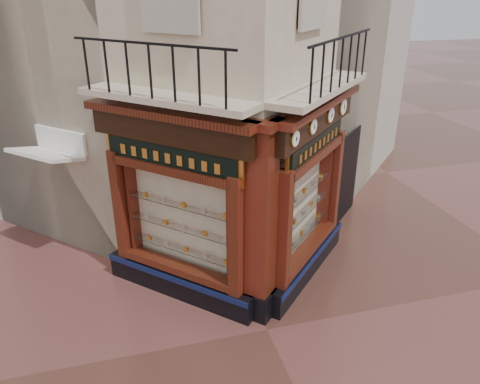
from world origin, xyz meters
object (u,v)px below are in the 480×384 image
object	(u,v)px
signboard_left	(170,157)
corner_pilaster	(261,228)
signboard_right	(317,144)
clock_b	(313,127)
awning	(64,258)
clock_c	(330,115)
clock_a	(295,138)
clock_d	(343,106)

from	to	relation	value
signboard_left	corner_pilaster	bearing A→B (deg)	-169.75
corner_pilaster	signboard_right	size ratio (longest dim) A/B	1.96
clock_b	awning	distance (m)	6.75
clock_c	corner_pilaster	bearing A→B (deg)	168.59
signboard_right	awning	bearing A→B (deg)	112.88
clock_a	awning	world-z (taller)	clock_a
clock_c	clock_d	distance (m)	0.78
corner_pilaster	clock_a	distance (m)	1.76
clock_d	signboard_right	xyz separation A→B (m)	(-0.89, -0.73, -0.52)
clock_d	awning	bearing A→B (deg)	121.99
signboard_left	clock_c	bearing A→B (deg)	-131.82
clock_b	signboard_left	size ratio (longest dim) A/B	0.14
clock_a	clock_b	xyz separation A→B (m)	(0.58, 0.58, -0.00)
clock_d	signboard_left	xyz separation A→B (m)	(-3.81, -0.73, -0.52)
clock_d	corner_pilaster	bearing A→B (deg)	171.62
corner_pilaster	clock_c	distance (m)	2.73
clock_c	awning	size ratio (longest dim) A/B	0.22
corner_pilaster	signboard_left	world-z (taller)	corner_pilaster
clock_b	corner_pilaster	bearing A→B (deg)	160.05
clock_d	signboard_left	world-z (taller)	clock_d
clock_c	signboard_left	world-z (taller)	clock_c
signboard_right	clock_b	bearing A→B (deg)	-169.09
clock_a	clock_b	size ratio (longest dim) A/B	0.99
clock_d	signboard_right	distance (m)	1.27
clock_c	clock_b	bearing A→B (deg)	-180.00
clock_b	signboard_right	distance (m)	0.78
clock_c	clock_d	size ratio (longest dim) A/B	0.88
clock_c	signboard_left	distance (m)	3.31
signboard_left	clock_a	bearing A→B (deg)	-162.87
awning	signboard_right	size ratio (longest dim) A/B	0.75
clock_a	awning	size ratio (longest dim) A/B	0.20
clock_a	clock_b	distance (m)	0.82
clock_a	signboard_left	bearing A→B (deg)	107.13
clock_a	clock_b	world-z (taller)	clock_b
clock_a	awning	bearing A→B (deg)	98.92
corner_pilaster	clock_d	bearing A→B (deg)	-8.38
clock_a	signboard_right	bearing A→B (deg)	4.53
clock_d	signboard_left	distance (m)	3.92
clock_d	clock_c	bearing A→B (deg)	-180.00
clock_d	clock_b	bearing A→B (deg)	-180.00
clock_b	signboard_right	size ratio (longest dim) A/B	0.15
awning	signboard_left	bearing A→B (deg)	-176.78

